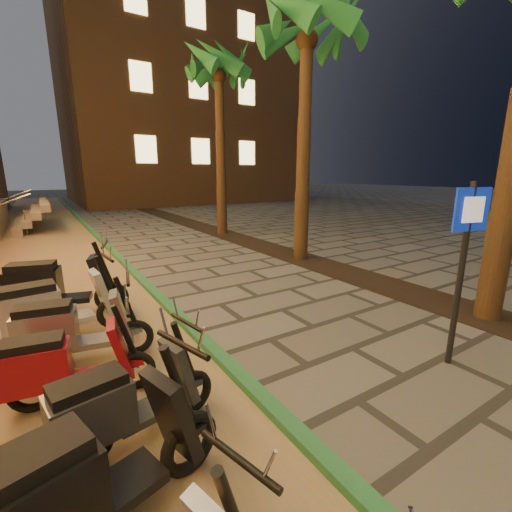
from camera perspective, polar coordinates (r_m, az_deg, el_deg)
parking_strip at (r=10.77m, az=-31.02°, el=-1.32°), size 3.40×60.00×0.01m
green_curb at (r=10.90m, az=-22.15°, el=0.05°), size 0.18×60.00×0.10m
planting_strip at (r=8.69m, az=15.82°, el=-3.00°), size 1.20×40.00×0.02m
apartment_block at (r=35.97m, az=-13.95°, el=29.55°), size 18.00×16.06×25.00m
palm_c at (r=10.33m, az=8.52°, el=32.17°), size 2.97×3.02×6.91m
palm_d at (r=14.42m, az=-6.23°, el=27.70°), size 2.97×3.02×7.16m
pedestrian_sign at (r=4.84m, az=31.46°, el=0.78°), size 0.50×0.16×2.33m
scooter_6 at (r=2.79m, az=-27.06°, el=-30.76°), size 1.73×0.88×1.22m
scooter_7 at (r=3.45m, az=-21.75°, el=-22.06°), size 1.52×0.66×1.07m
scooter_8 at (r=4.27m, az=-29.67°, el=-15.66°), size 1.50×0.64×1.05m
scooter_9 at (r=5.01m, az=-28.69°, el=-10.80°), size 1.61×0.72×1.13m
scooter_10 at (r=5.75m, az=-30.72°, el=-7.56°), size 1.73×0.63×1.22m
scooter_11 at (r=6.68m, az=-30.66°, el=-4.46°), size 1.84×0.93×1.30m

